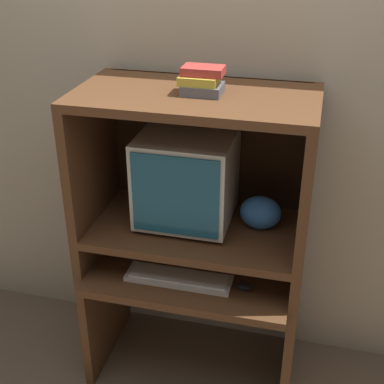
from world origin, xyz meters
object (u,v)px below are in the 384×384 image
keyboard (179,278)px  book_stack (202,81)px  crt_monitor (187,177)px  snack_bag (261,213)px  mouse (244,286)px

keyboard → book_stack: size_ratio=2.77×
book_stack → crt_monitor: bearing=147.3°
crt_monitor → keyboard: 0.43m
keyboard → snack_bag: (0.31, 0.21, 0.25)m
mouse → book_stack: book_stack is taller
snack_bag → book_stack: bearing=-166.4°
keyboard → book_stack: (0.06, 0.15, 0.83)m
mouse → book_stack: size_ratio=0.41×
crt_monitor → snack_bag: bearing=2.4°
keyboard → mouse: 0.28m
snack_bag → mouse: bearing=-97.7°
keyboard → crt_monitor: bearing=94.0°
keyboard → book_stack: book_stack is taller
mouse → snack_bag: size_ratio=0.38×
crt_monitor → book_stack: size_ratio=2.44×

